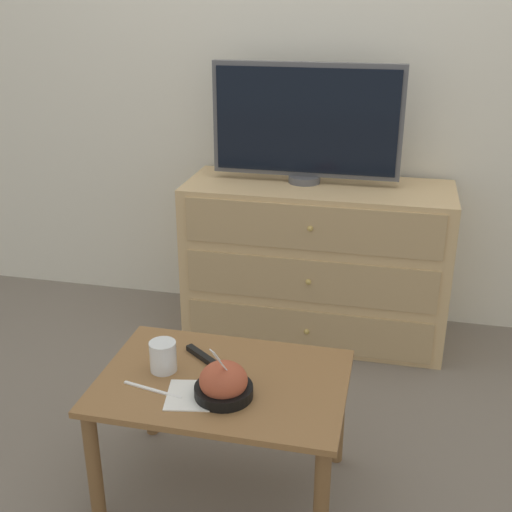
{
  "coord_description": "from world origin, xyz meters",
  "views": [
    {
      "loc": [
        0.45,
        -2.93,
        1.5
      ],
      "look_at": [
        0.03,
        -1.1,
        0.72
      ],
      "focal_mm": 45.0,
      "sensor_mm": 36.0,
      "label": 1
    }
  ],
  "objects": [
    {
      "name": "drink_cup",
      "position": [
        -0.21,
        -1.34,
        0.46
      ],
      "size": [
        0.08,
        0.08,
        0.1
      ],
      "color": "white",
      "rests_on": "coffee_table"
    },
    {
      "name": "ground_plane",
      "position": [
        0.0,
        0.0,
        0.0
      ],
      "size": [
        12.0,
        12.0,
        0.0
      ],
      "primitive_type": "plane",
      "color": "#70665B"
    },
    {
      "name": "takeout_bowl",
      "position": [
        0.01,
        -1.44,
        0.46
      ],
      "size": [
        0.17,
        0.17,
        0.18
      ],
      "color": "black",
      "rests_on": "coffee_table"
    },
    {
      "name": "coffee_table",
      "position": [
        -0.02,
        -1.35,
        0.35
      ],
      "size": [
        0.75,
        0.51,
        0.42
      ],
      "color": "olive",
      "rests_on": "ground_plane"
    },
    {
      "name": "remote_control",
      "position": [
        -0.12,
        -1.25,
        0.43
      ],
      "size": [
        0.13,
        0.1,
        0.02
      ],
      "color": "black",
      "rests_on": "coffee_table"
    },
    {
      "name": "wall_back",
      "position": [
        0.0,
        0.03,
        1.3
      ],
      "size": [
        12.0,
        0.05,
        2.6
      ],
      "color": "silver",
      "rests_on": "ground_plane"
    },
    {
      "name": "tv",
      "position": [
        0.05,
        -0.22,
        0.98
      ],
      "size": [
        0.82,
        0.14,
        0.51
      ],
      "color": "#515156",
      "rests_on": "dresser"
    },
    {
      "name": "knife",
      "position": [
        -0.2,
        -1.46,
        0.42
      ],
      "size": [
        0.19,
        0.05,
        0.01
      ],
      "color": "white",
      "rests_on": "coffee_table"
    },
    {
      "name": "napkin",
      "position": [
        -0.08,
        -1.45,
        0.42
      ],
      "size": [
        0.18,
        0.18,
        0.0
      ],
      "color": "white",
      "rests_on": "coffee_table"
    },
    {
      "name": "dresser",
      "position": [
        0.11,
        -0.25,
        0.36
      ],
      "size": [
        1.17,
        0.46,
        0.72
      ],
      "color": "tan",
      "rests_on": "ground_plane"
    }
  ]
}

